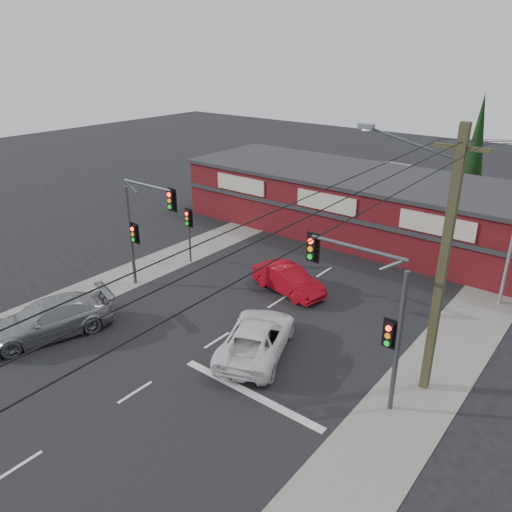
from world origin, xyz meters
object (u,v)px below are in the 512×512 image
Objects in this scene: red_sedan at (288,280)px; shop_building at (369,205)px; silver_suv at (48,319)px; white_suv at (257,337)px; utility_pole at (440,258)px.

shop_building is at bearing 15.38° from red_sedan.
shop_building reaches higher than silver_suv.
shop_building is at bearing 93.27° from silver_suv.
silver_suv is at bearing 160.86° from red_sedan.
white_suv is 0.53× the size of utility_pole.
silver_suv is 11.88m from red_sedan.
silver_suv is 16.80m from utility_pole.
silver_suv is at bearing -104.21° from shop_building.
silver_suv reaches higher than white_suv.
red_sedan is 10.37m from utility_pole.
red_sedan is 0.16× the size of shop_building.
white_suv is at bearing -79.61° from shop_building.
shop_building is (-0.75, 10.61, 1.42)m from red_sedan.
red_sedan is (-2.21, 5.52, -0.03)m from white_suv.
utility_pole is (6.40, 2.13, 4.66)m from white_suv.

